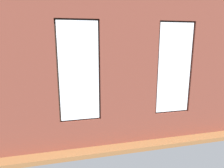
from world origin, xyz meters
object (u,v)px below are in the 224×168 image
Objects in this scene: remote_gray at (119,97)px; potted_plant_by_left_couch at (160,91)px; potted_plant_corner_near_left at (160,79)px; coffee_table at (115,98)px; couch_left at (189,100)px; remote_silver at (115,96)px; media_console at (14,104)px; remote_black at (125,95)px; papasan_chair at (84,87)px; candle_jar at (109,95)px; tv_flatscreen at (12,86)px; potted_plant_between_couches at (155,101)px; potted_plant_foreground_right at (30,85)px; couch_by_window at (105,119)px; cup_ceramic at (103,97)px; potted_plant_near_tv at (25,99)px; potted_plant_corner_far_left at (216,104)px.

potted_plant_by_left_couch reaches higher than remote_gray.
coffee_table is at bearing 34.61° from potted_plant_corner_near_left.
remote_silver is (2.40, -0.74, 0.08)m from couch_left.
coffee_table is 3.36m from media_console.
papasan_chair reaches higher than remote_black.
coffee_table is 0.43m from remote_black.
tv_flatscreen reaches higher than candle_jar.
remote_gray is 1.64m from potted_plant_between_couches.
papasan_chair is at bearing 175.45° from potted_plant_foreground_right.
couch_left is 5.96m from potted_plant_foreground_right.
potted_plant_corner_near_left reaches higher than remote_gray.
potted_plant_foreground_right reaches higher than remote_gray.
couch_by_window is at bearing 102.60° from remote_black.
cup_ceramic is 0.63× the size of remote_gray.
remote_gray reaches higher than coffee_table.
potted_plant_near_tv is (-0.55, 1.08, -0.18)m from tv_flatscreen.
potted_plant_corner_far_left reaches higher than potted_plant_near_tv.
couch_by_window reaches higher than cup_ceramic.
potted_plant_by_left_couch is (-2.00, -0.61, -0.03)m from coffee_table.
potted_plant_near_tv reaches higher than remote_gray.
couch_by_window is at bearing 94.13° from papasan_chair.
tv_flatscreen is at bearing -38.71° from couch_by_window.
tv_flatscreen is at bearing -90.00° from media_console.
media_console is (2.90, -0.55, -0.20)m from cup_ceramic.
potted_plant_by_left_couch is 0.43× the size of potted_plant_between_couches.
potted_plant_foreground_right is 0.97× the size of potted_plant_between_couches.
potted_plant_foreground_right reaches higher than candle_jar.
remote_black is 3.77m from potted_plant_foreground_right.
coffee_table is at bearing 16.99° from potted_plant_by_left_couch.
remote_silver is at bearing 172.79° from tv_flatscreen.
candle_jar is at bearing 174.26° from tv_flatscreen.
potted_plant_near_tv reaches higher than candle_jar.
candle_jar is 2.73m from potted_plant_near_tv.
potted_plant_corner_far_left is 1.25× the size of potted_plant_foreground_right.
candle_jar is 3.32m from potted_plant_corner_far_left.
candle_jar is at bearing 13.05° from potted_plant_by_left_couch.
remote_black is 0.14× the size of media_console.
tv_flatscreen is (3.34, -0.42, 0.47)m from remote_silver.
tv_flatscreen is 0.92× the size of potted_plant_foreground_right.
potted_plant_by_left_couch reaches higher than cup_ceramic.
remote_silver is 2.88m from potted_plant_near_tv.
couch_left is 1.82× the size of papasan_chair.
couch_by_window is 1.83m from coffee_table.
couch_by_window is 3.41m from tv_flatscreen.
coffee_table is 3.09m from potted_plant_corner_near_left.
potted_plant_corner_far_left is at bearing 159.55° from tv_flatscreen.
couch_left is at bearing 179.16° from potted_plant_near_tv.
remote_black is (2.00, -0.88, 0.08)m from couch_left.
potted_plant_by_left_couch is at bearing -163.19° from cup_ceramic.
potted_plant_corner_near_left is at bearing -176.47° from papasan_chair.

